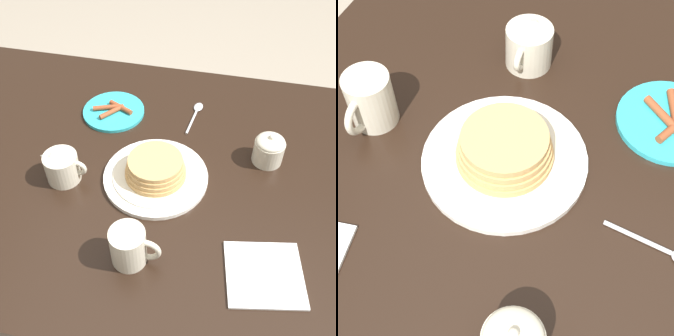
% 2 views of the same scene
% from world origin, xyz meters
% --- Properties ---
extents(ground_plane, '(8.00, 8.00, 0.00)m').
position_xyz_m(ground_plane, '(0.00, 0.00, 0.00)').
color(ground_plane, gray).
extents(dining_table, '(1.53, 0.92, 0.73)m').
position_xyz_m(dining_table, '(0.00, 0.00, 0.63)').
color(dining_table, black).
rests_on(dining_table, ground_plane).
extents(pancake_plate, '(0.26, 0.26, 0.07)m').
position_xyz_m(pancake_plate, '(-0.02, -0.02, 0.76)').
color(pancake_plate, white).
rests_on(pancake_plate, dining_table).
extents(side_plate_bacon, '(0.18, 0.18, 0.02)m').
position_xyz_m(side_plate_bacon, '(-0.20, 0.20, 0.74)').
color(side_plate_bacon, '#2DADBC').
rests_on(side_plate_bacon, dining_table).
extents(coffee_mug, '(0.11, 0.08, 0.09)m').
position_xyz_m(coffee_mug, '(-0.02, -0.26, 0.78)').
color(coffee_mug, beige).
rests_on(coffee_mug, dining_table).
extents(creamer_pitcher, '(0.12, 0.08, 0.09)m').
position_xyz_m(creamer_pitcher, '(-0.24, -0.07, 0.77)').
color(creamer_pitcher, beige).
rests_on(creamer_pitcher, dining_table).
extents(sugar_bowl, '(0.08, 0.08, 0.09)m').
position_xyz_m(sugar_bowl, '(0.25, 0.10, 0.77)').
color(sugar_bowl, beige).
rests_on(sugar_bowl, dining_table).
extents(napkin, '(0.18, 0.18, 0.01)m').
position_xyz_m(napkin, '(0.27, -0.24, 0.74)').
color(napkin, white).
rests_on(napkin, dining_table).
extents(spoon, '(0.03, 0.14, 0.01)m').
position_xyz_m(spoon, '(0.04, 0.25, 0.74)').
color(spoon, silver).
rests_on(spoon, dining_table).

